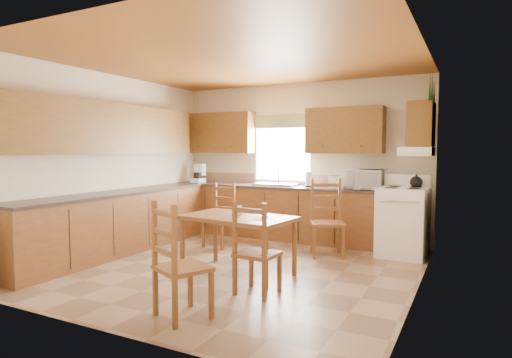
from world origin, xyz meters
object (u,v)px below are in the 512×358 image
at_px(stove, 403,222).
at_px(microwave, 364,179).
at_px(chair_near_right, 183,260).
at_px(chair_far_left, 219,216).
at_px(dining_table, 238,245).
at_px(chair_near_left, 257,248).
at_px(chair_far_right, 327,218).

relative_size(stove, microwave, 1.87).
relative_size(microwave, chair_near_right, 0.49).
bearing_deg(chair_near_right, stove, -88.98).
xyz_separation_m(stove, chair_far_left, (-2.69, -0.72, 0.01)).
bearing_deg(dining_table, chair_near_left, -37.57).
xyz_separation_m(dining_table, chair_near_right, (0.23, -1.42, 0.17)).
distance_m(chair_near_left, chair_far_right, 1.91).
xyz_separation_m(stove, dining_table, (-1.69, -1.88, -0.13)).
height_order(chair_near_left, chair_near_right, chair_near_right).
distance_m(stove, chair_far_right, 1.10).
bearing_deg(stove, chair_far_right, -149.61).
bearing_deg(chair_far_left, chair_near_right, -61.24).
distance_m(chair_near_left, chair_near_right, 0.95).
bearing_deg(chair_far_right, microwave, 42.26).
height_order(chair_far_left, chair_far_right, chair_far_right).
xyz_separation_m(stove, chair_near_right, (-1.46, -3.31, 0.04)).
bearing_deg(chair_far_right, stove, 2.59).
xyz_separation_m(microwave, chair_near_left, (-0.51, -2.70, -0.58)).
height_order(dining_table, chair_near_left, chair_near_left).
height_order(microwave, chair_near_right, microwave).
bearing_deg(chair_far_left, stove, 18.16).
distance_m(stove, chair_far_left, 2.79).
relative_size(stove, chair_far_right, 0.88).
bearing_deg(chair_near_right, microwave, -78.04).
distance_m(dining_table, chair_near_left, 0.77).
relative_size(stove, dining_table, 0.72).
bearing_deg(chair_near_right, chair_far_left, -39.65).
bearing_deg(microwave, chair_near_left, -104.23).
xyz_separation_m(chair_far_left, chair_far_right, (1.72, 0.21, 0.06)).
relative_size(chair_near_left, chair_far_left, 1.00).
bearing_deg(microwave, stove, -28.60).
distance_m(stove, microwave, 0.92).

